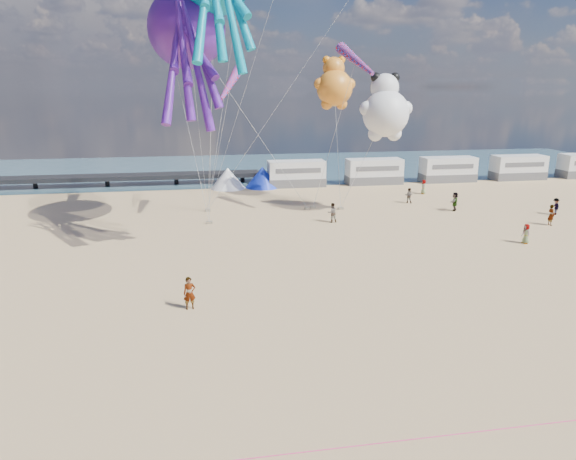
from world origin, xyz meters
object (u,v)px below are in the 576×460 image
object	(u,v)px
motorhome_0	(296,174)
sandbag_a	(209,222)
standing_person	(190,293)
sandbag_e	(208,210)
sandbag_c	(341,208)
windsock_mid	(356,60)
beachgoer_5	(551,215)
tent_white	(228,178)
beachgoer_2	(556,206)
sandbag_d	(313,207)
motorhome_3	(518,167)
windsock_left	(169,43)
kite_panda	(386,114)
beachgoer_6	(526,234)
beachgoer_1	(332,213)
beachgoer_4	(455,202)
tent_blue	(262,177)
beachgoer_0	(424,187)
sandbag_b	(307,208)
windsock_right	(231,83)
kite_octopus_purple	(187,29)
motorhome_2	(448,169)
motorhome_1	(374,171)
beachgoer_7	(409,196)
kite_teddy_orange	(335,88)

from	to	relation	value
motorhome_0	sandbag_a	size ratio (longest dim) A/B	13.20
standing_person	sandbag_e	world-z (taller)	standing_person
sandbag_c	windsock_mid	world-z (taller)	windsock_mid
standing_person	beachgoer_5	bearing A→B (deg)	13.46
standing_person	tent_white	bearing A→B (deg)	74.61
beachgoer_2	sandbag_d	distance (m)	22.17
motorhome_3	standing_person	size ratio (longest dim) A/B	3.75
windsock_left	sandbag_d	bearing A→B (deg)	8.96
sandbag_c	sandbag_d	bearing A→B (deg)	158.71
kite_panda	beachgoer_6	bearing A→B (deg)	-55.03
beachgoer_1	beachgoer_2	bearing A→B (deg)	172.52
sandbag_d	beachgoer_4	bearing A→B (deg)	-14.10
tent_blue	sandbag_e	size ratio (longest dim) A/B	8.00
beachgoer_0	sandbag_d	world-z (taller)	beachgoer_0
motorhome_3	beachgoer_6	distance (m)	29.94
motorhome_0	sandbag_a	distance (m)	18.93
tent_white	sandbag_b	distance (m)	13.76
sandbag_a	windsock_left	xyz separation A→B (m)	(-2.61, 3.51, 14.67)
windsock_mid	windsock_right	size ratio (longest dim) A/B	1.01
beachgoer_0	kite_octopus_purple	xyz separation A→B (m)	(-24.45, -9.52, 14.75)
beachgoer_6	motorhome_2	bearing A→B (deg)	162.83
beachgoer_1	sandbag_c	world-z (taller)	beachgoer_1
motorhome_3	tent_white	world-z (taller)	motorhome_3
beachgoer_6	windsock_left	bearing A→B (deg)	-120.39
beachgoer_5	windsock_left	distance (m)	35.14
motorhome_1	sandbag_d	world-z (taller)	motorhome_1
standing_person	beachgoer_5	distance (m)	32.20
tent_blue	kite_octopus_purple	xyz separation A→B (m)	(-7.57, -16.29, 14.33)
beachgoer_4	windsock_mid	size ratio (longest dim) A/B	0.32
tent_blue	sandbag_c	distance (m)	13.86
tent_white	beachgoer_0	bearing A→B (deg)	-17.97
motorhome_1	sandbag_d	size ratio (longest dim) A/B	13.20
beachgoer_5	beachgoer_6	size ratio (longest dim) A/B	1.18
tent_blue	beachgoer_5	xyz separation A→B (m)	(21.96, -20.97, -0.31)
motorhome_1	sandbag_c	size ratio (longest dim) A/B	13.20
beachgoer_4	sandbag_b	size ratio (longest dim) A/B	3.55
beachgoer_7	kite_octopus_purple	size ratio (longest dim) A/B	0.12
beachgoer_4	sandbag_c	size ratio (longest dim) A/B	3.55
tent_white	beachgoer_2	size ratio (longest dim) A/B	2.60
windsock_left	tent_blue	bearing A→B (deg)	59.03
tent_white	beachgoer_1	distance (m)	18.74
kite_teddy_orange	windsock_mid	distance (m)	6.58
sandbag_e	windsock_mid	distance (m)	18.91
beachgoer_5	kite_octopus_purple	world-z (taller)	kite_octopus_purple
motorhome_3	windsock_mid	world-z (taller)	windsock_mid
motorhome_2	kite_panda	distance (m)	21.50
standing_person	motorhome_2	bearing A→B (deg)	38.30
beachgoer_1	sandbag_d	world-z (taller)	beachgoer_1
sandbag_d	kite_panda	xyz separation A→B (m)	(5.69, -3.20, 8.92)
tent_blue	beachgoer_0	distance (m)	18.19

